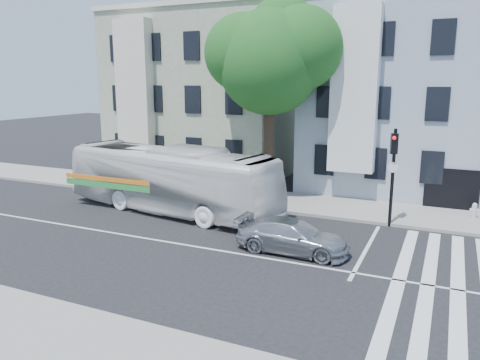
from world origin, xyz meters
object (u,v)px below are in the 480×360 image
Objects in this scene: sedan at (293,236)px; fire_hydrant at (474,210)px; traffic_signal at (393,164)px; bus at (170,179)px.

fire_hydrant is at bearing -40.54° from sedan.
traffic_signal is 6.21× the size of fire_hydrant.
bus is 10.73m from traffic_signal.
fire_hydrant is at bearing 17.42° from traffic_signal.
traffic_signal is (10.49, 1.90, 1.23)m from bus.
traffic_signal is at bearing -70.53° from bus.
traffic_signal is 5.05m from fire_hydrant.
bus is 2.68× the size of traffic_signal.
bus is 2.71× the size of sedan.
bus is at bearing 170.34° from traffic_signal.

